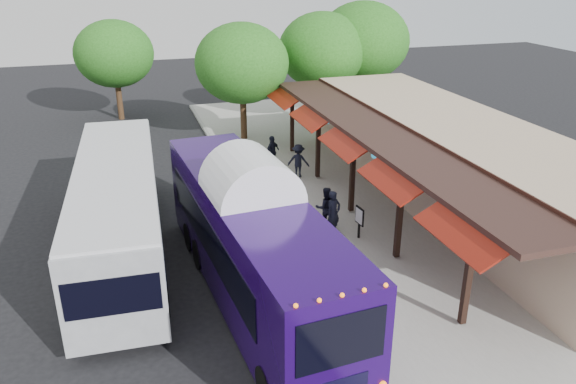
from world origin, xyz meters
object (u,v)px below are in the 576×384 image
object	(u,v)px
ped_c	(272,152)
ped_d	(298,161)
ped_a	(333,213)
ped_b	(325,207)
city_bus	(118,207)
sign_board	(359,217)
coach_bus	(252,239)

from	to	relation	value
ped_c	ped_d	size ratio (longest dim) A/B	1.02
ped_a	ped_b	size ratio (longest dim) A/B	1.07
city_bus	ped_b	bearing A→B (deg)	-0.50
ped_d	sign_board	world-z (taller)	ped_d
coach_bus	ped_b	bearing A→B (deg)	40.09
ped_a	ped_b	bearing A→B (deg)	71.69
ped_b	ped_d	distance (m)	5.44
coach_bus	ped_d	distance (m)	10.17
coach_bus	city_bus	size ratio (longest dim) A/B	0.97
ped_a	ped_c	xyz separation A→B (m)	(-0.20, 7.67, -0.06)
ped_a	city_bus	bearing A→B (deg)	149.29
coach_bus	ped_b	xyz separation A→B (m)	(3.74, 3.70, -1.07)
sign_board	ped_b	bearing A→B (deg)	118.76
ped_c	sign_board	size ratio (longest dim) A/B	1.33
ped_d	sign_board	size ratio (longest dim) A/B	1.30
ped_c	coach_bus	bearing A→B (deg)	35.56
city_bus	ped_a	world-z (taller)	city_bus
coach_bus	ped_d	bearing A→B (deg)	59.53
ped_a	ped_d	distance (m)	6.13
ped_c	sign_board	xyz separation A→B (m)	(1.02, -8.22, 0.02)
coach_bus	ped_a	size ratio (longest dim) A/B	6.88
ped_a	coach_bus	bearing A→B (deg)	-164.15
ped_b	ped_d	world-z (taller)	ped_b
city_bus	ped_c	xyz separation A→B (m)	(7.36, 6.56, -0.84)
city_bus	ped_d	size ratio (longest dim) A/B	7.68
coach_bus	ped_b	size ratio (longest dim) A/B	7.37
ped_b	ped_c	world-z (taller)	ped_c
ped_b	sign_board	size ratio (longest dim) A/B	1.32
ped_c	city_bus	bearing A→B (deg)	5.88
ped_d	city_bus	bearing A→B (deg)	58.87
city_bus	sign_board	xyz separation A→B (m)	(8.38, -1.65, -0.83)
coach_bus	ped_b	distance (m)	5.37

